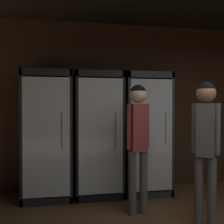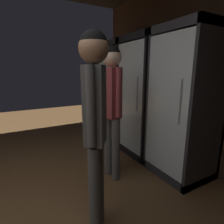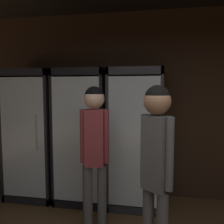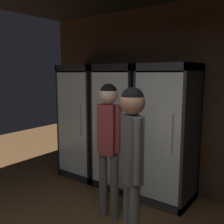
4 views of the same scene
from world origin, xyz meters
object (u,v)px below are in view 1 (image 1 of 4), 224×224
at_px(shopper_far, 206,134).
at_px(cooler_left, 97,135).
at_px(cooler_center, 144,134).
at_px(shopper_near, 138,133).
at_px(cooler_far_left, 47,136).

bearing_deg(shopper_far, cooler_left, 126.68).
distance_m(cooler_left, cooler_center, 0.77).
relative_size(cooler_center, shopper_near, 1.15).
relative_size(cooler_far_left, shopper_far, 1.15).
relative_size(cooler_left, cooler_center, 1.00).
distance_m(cooler_left, shopper_near, 1.00).
relative_size(shopper_near, shopper_far, 1.00).
bearing_deg(cooler_far_left, shopper_near, -37.58).
bearing_deg(cooler_far_left, cooler_center, -0.02).
bearing_deg(cooler_left, cooler_center, -0.19).
height_order(cooler_left, shopper_far, cooler_left).
bearing_deg(cooler_center, shopper_near, -112.34).
bearing_deg(shopper_near, cooler_left, 113.88).
xyz_separation_m(cooler_far_left, shopper_near, (1.18, -0.91, 0.10)).
xyz_separation_m(cooler_center, shopper_near, (-0.37, -0.90, 0.11)).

